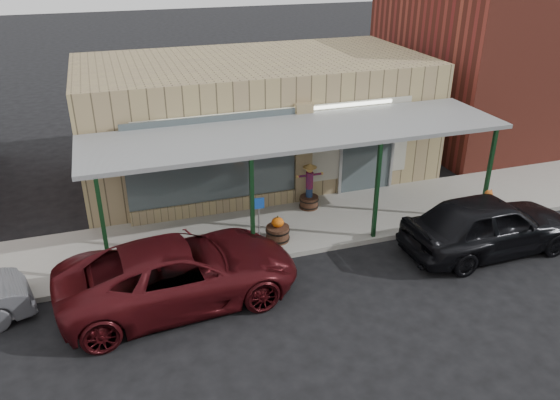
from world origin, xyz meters
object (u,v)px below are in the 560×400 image
object	(u,v)px
barrel_scarecrow	(309,193)
barrel_pumpkin	(278,232)
car_maroon	(180,272)
handicap_sign	(259,216)
parked_sedan	(489,224)

from	to	relation	value
barrel_scarecrow	barrel_pumpkin	size ratio (longest dim) A/B	1.95
barrel_scarecrow	car_maroon	bearing A→B (deg)	-150.97
barrel_scarecrow	handicap_sign	bearing A→B (deg)	-147.24
barrel_pumpkin	handicap_sign	world-z (taller)	handicap_sign
barrel_scarecrow	car_maroon	xyz separation A→B (m)	(-4.63, -3.42, 0.13)
barrel_pumpkin	car_maroon	bearing A→B (deg)	-149.93
car_maroon	barrel_pumpkin	bearing A→B (deg)	-64.58
parked_sedan	barrel_pumpkin	bearing A→B (deg)	67.11
handicap_sign	car_maroon	distance (m)	2.90
barrel_scarecrow	barrel_pumpkin	bearing A→B (deg)	-141.26
barrel_pumpkin	parked_sedan	distance (m)	5.84
handicap_sign	car_maroon	world-z (taller)	handicap_sign
parked_sedan	barrel_scarecrow	bearing A→B (deg)	43.81
barrel_scarecrow	handicap_sign	world-z (taller)	barrel_scarecrow
parked_sedan	car_maroon	xyz separation A→B (m)	(-8.44, 0.39, -0.05)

